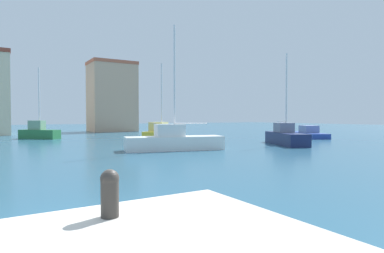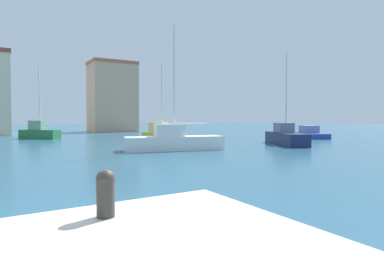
# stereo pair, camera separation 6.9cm
# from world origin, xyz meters

# --- Properties ---
(water) EXTENTS (160.00, 160.00, 0.00)m
(water) POSITION_xyz_m (15.00, 20.00, 0.00)
(water) COLOR #285670
(water) RESTS_ON ground
(mooring_bollard) EXTENTS (0.26, 0.26, 0.67)m
(mooring_bollard) POSITION_xyz_m (0.05, -1.73, 1.26)
(mooring_bollard) COLOR #38332D
(mooring_bollard) RESTS_ON pier_quay
(sailboat_yellow_distant_east) EXTENTS (6.19, 5.94, 8.33)m
(sailboat_yellow_distant_east) POSITION_xyz_m (14.59, 26.51, 0.62)
(sailboat_yellow_distant_east) COLOR gold
(sailboat_yellow_distant_east) RESTS_ON water
(motorboat_blue_far_right) EXTENTS (4.77, 7.17, 1.35)m
(motorboat_blue_far_right) POSITION_xyz_m (28.48, 17.85, 0.43)
(motorboat_blue_far_right) COLOR #233D93
(motorboat_blue_far_right) RESTS_ON water
(sailboat_navy_far_left) EXTENTS (4.01, 5.96, 7.54)m
(sailboat_navy_far_left) POSITION_xyz_m (19.35, 12.63, 0.66)
(sailboat_navy_far_left) COLOR #19234C
(sailboat_navy_far_left) RESTS_ON water
(sailboat_green_inner_mooring) EXTENTS (3.91, 3.95, 7.45)m
(sailboat_green_inner_mooring) POSITION_xyz_m (2.64, 31.08, 0.71)
(sailboat_green_inner_mooring) COLOR #28703D
(sailboat_green_inner_mooring) RESTS_ON water
(sailboat_white_outer_mooring) EXTENTS (7.00, 3.47, 8.60)m
(sailboat_white_outer_mooring) POSITION_xyz_m (9.23, 13.47, 0.65)
(sailboat_white_outer_mooring) COLOR white
(sailboat_white_outer_mooring) RESTS_ON water
(waterfront_apartments) EXTENTS (6.94, 5.42, 10.93)m
(waterfront_apartments) POSITION_xyz_m (14.53, 43.85, 5.47)
(waterfront_apartments) COLOR tan
(waterfront_apartments) RESTS_ON ground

